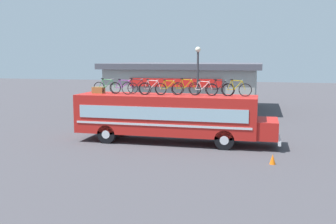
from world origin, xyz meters
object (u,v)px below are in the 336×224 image
object	(u,v)px
rooftop_bicycle_7	(204,89)
street_lamp	(198,77)
rooftop_bicycle_1	(107,87)
luggage_bag_1	(98,90)
rooftop_bicycle_2	(124,87)
bus	(170,115)
rooftop_bicycle_4	(152,88)
rooftop_bicycle_5	(169,88)
rooftop_bicycle_9	(236,89)
traffic_cone	(273,159)
rooftop_bicycle_8	(220,89)
rooftop_bicycle_3	(136,88)
rooftop_bicycle_6	(186,88)

from	to	relation	value
rooftop_bicycle_7	street_lamp	size ratio (longest dim) A/B	0.29
rooftop_bicycle_1	rooftop_bicycle_7	xyz separation A→B (m)	(5.80, 0.13, -0.02)
luggage_bag_1	rooftop_bicycle_2	bearing A→B (deg)	5.91
bus	rooftop_bicycle_4	size ratio (longest dim) A/B	6.92
rooftop_bicycle_1	rooftop_bicycle_2	world-z (taller)	rooftop_bicycle_1
rooftop_bicycle_4	street_lamp	distance (m)	5.34
rooftop_bicycle_5	street_lamp	bearing A→B (deg)	79.10
rooftop_bicycle_9	traffic_cone	size ratio (longest dim) A/B	3.52
luggage_bag_1	rooftop_bicycle_7	bearing A→B (deg)	-0.32
rooftop_bicycle_1	rooftop_bicycle_7	distance (m)	5.80
luggage_bag_1	rooftop_bicycle_9	distance (m)	8.26
rooftop_bicycle_8	traffic_cone	xyz separation A→B (m)	(2.88, -3.69, -2.92)
traffic_cone	rooftop_bicycle_2	bearing A→B (deg)	156.06
luggage_bag_1	street_lamp	world-z (taller)	street_lamp
rooftop_bicycle_2	luggage_bag_1	bearing A→B (deg)	-174.09
rooftop_bicycle_1	rooftop_bicycle_4	distance (m)	2.88
bus	rooftop_bicycle_8	size ratio (longest dim) A/B	7.00
luggage_bag_1	traffic_cone	bearing A→B (deg)	-19.74
street_lamp	rooftop_bicycle_1	bearing A→B (deg)	-134.22
rooftop_bicycle_3	traffic_cone	xyz separation A→B (m)	(7.67, -3.24, -2.93)
rooftop_bicycle_6	rooftop_bicycle_7	xyz separation A→B (m)	(1.05, -0.27, -0.03)
bus	rooftop_bicycle_3	xyz separation A→B (m)	(-1.94, -0.24, 1.56)
bus	luggage_bag_1	world-z (taller)	luggage_bag_1
bus	rooftop_bicycle_5	bearing A→B (deg)	125.05
rooftop_bicycle_3	rooftop_bicycle_7	world-z (taller)	rooftop_bicycle_3
luggage_bag_1	rooftop_bicycle_6	xyz separation A→B (m)	(5.38, 0.23, 0.21)
bus	rooftop_bicycle_3	size ratio (longest dim) A/B	6.43
rooftop_bicycle_2	street_lamp	xyz separation A→B (m)	(3.73, 4.49, 0.47)
street_lamp	rooftop_bicycle_7	bearing A→B (deg)	-76.68
rooftop_bicycle_4	rooftop_bicycle_8	world-z (taller)	rooftop_bicycle_8
rooftop_bicycle_1	rooftop_bicycle_2	bearing A→B (deg)	19.07
rooftop_bicycle_4	traffic_cone	world-z (taller)	rooftop_bicycle_4
bus	rooftop_bicycle_8	bearing A→B (deg)	4.19
rooftop_bicycle_5	rooftop_bicycle_9	size ratio (longest dim) A/B	0.96
rooftop_bicycle_2	rooftop_bicycle_5	distance (m)	2.83
rooftop_bicycle_1	traffic_cone	world-z (taller)	rooftop_bicycle_1
bus	rooftop_bicycle_4	world-z (taller)	rooftop_bicycle_4
rooftop_bicycle_4	street_lamp	world-z (taller)	street_lamp
rooftop_bicycle_6	rooftop_bicycle_9	xyz separation A→B (m)	(2.88, -0.25, 0.00)
rooftop_bicycle_8	luggage_bag_1	bearing A→B (deg)	-179.84
bus	rooftop_bicycle_7	size ratio (longest dim) A/B	7.18
rooftop_bicycle_4	rooftop_bicycle_9	distance (m)	4.77
rooftop_bicycle_2	rooftop_bicycle_1	bearing A→B (deg)	-160.93
rooftop_bicycle_7	rooftop_bicycle_8	distance (m)	0.92
rooftop_bicycle_2	rooftop_bicycle_3	xyz separation A→B (m)	(0.97, -0.59, 0.03)
rooftop_bicycle_7	street_lamp	xyz separation A→B (m)	(-1.11, 4.69, 0.47)
rooftop_bicycle_2	street_lamp	bearing A→B (deg)	50.28
rooftop_bicycle_9	street_lamp	xyz separation A→B (m)	(-2.94, 4.67, 0.45)
rooftop_bicycle_1	rooftop_bicycle_4	size ratio (longest dim) A/B	1.03
rooftop_bicycle_5	rooftop_bicycle_2	bearing A→B (deg)	175.32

